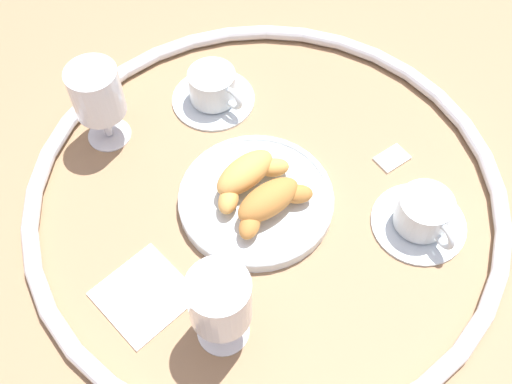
{
  "coord_description": "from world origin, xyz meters",
  "views": [
    {
      "loc": [
        0.46,
        0.18,
        0.75
      ],
      "look_at": [
        0.02,
        -0.01,
        0.03
      ],
      "focal_mm": 42.6,
      "sensor_mm": 36.0,
      "label": 1
    }
  ],
  "objects_px": {
    "croissant_small": "(270,202)",
    "coffee_cup_far": "(213,90)",
    "croissant_large": "(246,177)",
    "juice_glass_left": "(220,302)",
    "juice_glass_right": "(97,95)",
    "pastry_plate": "(256,199)",
    "coffee_cup_near": "(423,216)",
    "sugar_packet": "(392,158)",
    "folded_napkin": "(144,294)"
  },
  "relations": [
    {
      "from": "croissant_small",
      "to": "coffee_cup_far",
      "type": "bearing_deg",
      "value": -135.68
    },
    {
      "from": "croissant_large",
      "to": "juice_glass_left",
      "type": "bearing_deg",
      "value": 15.65
    },
    {
      "from": "croissant_small",
      "to": "juice_glass_left",
      "type": "relative_size",
      "value": 0.87
    },
    {
      "from": "coffee_cup_far",
      "to": "juice_glass_right",
      "type": "bearing_deg",
      "value": -42.89
    },
    {
      "from": "pastry_plate",
      "to": "croissant_small",
      "type": "relative_size",
      "value": 1.86
    },
    {
      "from": "coffee_cup_near",
      "to": "juice_glass_left",
      "type": "height_order",
      "value": "juice_glass_left"
    },
    {
      "from": "pastry_plate",
      "to": "coffee_cup_far",
      "type": "distance_m",
      "value": 0.21
    },
    {
      "from": "coffee_cup_far",
      "to": "sugar_packet",
      "type": "xyz_separation_m",
      "value": [
        0.0,
        0.3,
        -0.02
      ]
    },
    {
      "from": "coffee_cup_far",
      "to": "folded_napkin",
      "type": "xyz_separation_m",
      "value": [
        0.35,
        0.06,
        -0.02
      ]
    },
    {
      "from": "croissant_small",
      "to": "folded_napkin",
      "type": "distance_m",
      "value": 0.21
    },
    {
      "from": "juice_glass_right",
      "to": "sugar_packet",
      "type": "bearing_deg",
      "value": 106.77
    },
    {
      "from": "juice_glass_left",
      "to": "coffee_cup_far",
      "type": "bearing_deg",
      "value": -153.21
    },
    {
      "from": "pastry_plate",
      "to": "folded_napkin",
      "type": "relative_size",
      "value": 2.06
    },
    {
      "from": "sugar_packet",
      "to": "folded_napkin",
      "type": "bearing_deg",
      "value": -3.13
    },
    {
      "from": "coffee_cup_near",
      "to": "coffee_cup_far",
      "type": "relative_size",
      "value": 1.0
    },
    {
      "from": "coffee_cup_near",
      "to": "juice_glass_right",
      "type": "height_order",
      "value": "juice_glass_right"
    },
    {
      "from": "croissant_large",
      "to": "juice_glass_left",
      "type": "relative_size",
      "value": 0.9
    },
    {
      "from": "folded_napkin",
      "to": "juice_glass_right",
      "type": "bearing_deg",
      "value": -140.36
    },
    {
      "from": "juice_glass_left",
      "to": "juice_glass_right",
      "type": "xyz_separation_m",
      "value": [
        -0.22,
        -0.3,
        -0.0
      ]
    },
    {
      "from": "croissant_large",
      "to": "coffee_cup_far",
      "type": "distance_m",
      "value": 0.19
    },
    {
      "from": "croissant_small",
      "to": "coffee_cup_near",
      "type": "bearing_deg",
      "value": 109.42
    },
    {
      "from": "pastry_plate",
      "to": "croissant_small",
      "type": "bearing_deg",
      "value": 61.29
    },
    {
      "from": "juice_glass_right",
      "to": "folded_napkin",
      "type": "height_order",
      "value": "juice_glass_right"
    },
    {
      "from": "pastry_plate",
      "to": "coffee_cup_far",
      "type": "bearing_deg",
      "value": -138.1
    },
    {
      "from": "juice_glass_left",
      "to": "folded_napkin",
      "type": "xyz_separation_m",
      "value": [
        -0.0,
        -0.12,
        -0.09
      ]
    },
    {
      "from": "croissant_small",
      "to": "coffee_cup_far",
      "type": "distance_m",
      "value": 0.24
    },
    {
      "from": "juice_glass_left",
      "to": "sugar_packet",
      "type": "distance_m",
      "value": 0.38
    },
    {
      "from": "sugar_packet",
      "to": "coffee_cup_near",
      "type": "bearing_deg",
      "value": 66.11
    },
    {
      "from": "croissant_large",
      "to": "coffee_cup_near",
      "type": "relative_size",
      "value": 0.92
    },
    {
      "from": "sugar_packet",
      "to": "folded_napkin",
      "type": "relative_size",
      "value": 0.45
    },
    {
      "from": "sugar_packet",
      "to": "folded_napkin",
      "type": "xyz_separation_m",
      "value": [
        0.35,
        -0.24,
        -0.0
      ]
    },
    {
      "from": "croissant_large",
      "to": "juice_glass_right",
      "type": "distance_m",
      "value": 0.25
    },
    {
      "from": "juice_glass_right",
      "to": "folded_napkin",
      "type": "bearing_deg",
      "value": 39.64
    },
    {
      "from": "coffee_cup_near",
      "to": "coffee_cup_far",
      "type": "height_order",
      "value": "same"
    },
    {
      "from": "coffee_cup_far",
      "to": "sugar_packet",
      "type": "bearing_deg",
      "value": 89.53
    },
    {
      "from": "folded_napkin",
      "to": "croissant_small",
      "type": "bearing_deg",
      "value": 148.73
    },
    {
      "from": "sugar_packet",
      "to": "juice_glass_left",
      "type": "bearing_deg",
      "value": 12.29
    },
    {
      "from": "coffee_cup_far",
      "to": "juice_glass_right",
      "type": "relative_size",
      "value": 0.97
    },
    {
      "from": "juice_glass_right",
      "to": "croissant_small",
      "type": "bearing_deg",
      "value": 81.7
    },
    {
      "from": "coffee_cup_far",
      "to": "croissant_small",
      "type": "bearing_deg",
      "value": 44.32
    },
    {
      "from": "pastry_plate",
      "to": "folded_napkin",
      "type": "bearing_deg",
      "value": -22.83
    },
    {
      "from": "pastry_plate",
      "to": "sugar_packet",
      "type": "distance_m",
      "value": 0.22
    },
    {
      "from": "coffee_cup_near",
      "to": "pastry_plate",
      "type": "bearing_deg",
      "value": -76.13
    },
    {
      "from": "coffee_cup_far",
      "to": "juice_glass_left",
      "type": "height_order",
      "value": "juice_glass_left"
    },
    {
      "from": "pastry_plate",
      "to": "coffee_cup_near",
      "type": "height_order",
      "value": "coffee_cup_near"
    },
    {
      "from": "pastry_plate",
      "to": "croissant_large",
      "type": "height_order",
      "value": "croissant_large"
    },
    {
      "from": "croissant_small",
      "to": "coffee_cup_far",
      "type": "relative_size",
      "value": 0.9
    },
    {
      "from": "juice_glass_left",
      "to": "sugar_packet",
      "type": "bearing_deg",
      "value": 160.52
    },
    {
      "from": "coffee_cup_near",
      "to": "coffee_cup_far",
      "type": "bearing_deg",
      "value": -105.29
    },
    {
      "from": "sugar_packet",
      "to": "croissant_large",
      "type": "bearing_deg",
      "value": -20.07
    }
  ]
}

